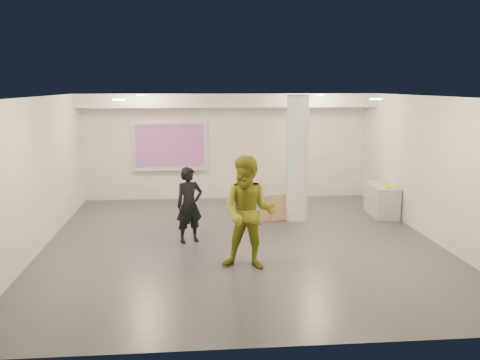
{
  "coord_description": "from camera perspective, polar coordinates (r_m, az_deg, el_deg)",
  "views": [
    {
      "loc": [
        -1.04,
        -10.62,
        3.22
      ],
      "look_at": [
        0.0,
        0.4,
        1.25
      ],
      "focal_mm": 40.0,
      "sensor_mm": 36.0,
      "label": 1
    }
  ],
  "objects": [
    {
      "name": "cardboard_front",
      "position": [
        12.85,
        3.16,
        -3.35
      ],
      "size": [
        0.43,
        0.14,
        0.47
      ],
      "primitive_type": "cube",
      "rotation": [
        -0.14,
        0.0,
        0.07
      ],
      "color": "#9F7648",
      "rests_on": "floor"
    },
    {
      "name": "downlight_ne",
      "position": [
        13.52,
        8.59,
        8.96
      ],
      "size": [
        0.22,
        0.22,
        0.02
      ],
      "primitive_type": "cylinder",
      "color": "#EBD585",
      "rests_on": "ceiling"
    },
    {
      "name": "wall_left",
      "position": [
        11.16,
        -20.7,
        0.57
      ],
      "size": [
        0.01,
        9.0,
        3.0
      ],
      "primitive_type": "cube",
      "color": "silver",
      "rests_on": "floor"
    },
    {
      "name": "downlight_nw",
      "position": [
        13.17,
        -10.57,
        8.88
      ],
      "size": [
        0.22,
        0.22,
        0.02
      ],
      "primitive_type": "cylinder",
      "color": "#EBD585",
      "rests_on": "ceiling"
    },
    {
      "name": "downlight_se",
      "position": [
        9.68,
        14.32,
        8.36
      ],
      "size": [
        0.22,
        0.22,
        0.02
      ],
      "primitive_type": "cylinder",
      "color": "#EBD585",
      "rests_on": "ceiling"
    },
    {
      "name": "wall_front",
      "position": [
        6.44,
        4.1,
        -5.42
      ],
      "size": [
        8.0,
        0.01,
        3.0
      ],
      "primitive_type": "cube",
      "color": "silver",
      "rests_on": "floor"
    },
    {
      "name": "woman",
      "position": [
        11.05,
        -5.43,
        -2.67
      ],
      "size": [
        0.67,
        0.56,
        1.57
      ],
      "primitive_type": "imported",
      "rotation": [
        0.0,
        0.0,
        0.38
      ],
      "color": "black",
      "rests_on": "floor"
    },
    {
      "name": "floor",
      "position": [
        11.15,
        0.19,
        -6.7
      ],
      "size": [
        8.0,
        9.0,
        0.01
      ],
      "primitive_type": "cube",
      "color": "#383A3F",
      "rests_on": "ground"
    },
    {
      "name": "man",
      "position": [
        9.39,
        0.93,
        -3.53
      ],
      "size": [
        1.15,
        1.0,
        2.02
      ],
      "primitive_type": "imported",
      "rotation": [
        0.0,
        0.0,
        -0.27
      ],
      "color": "olive",
      "rests_on": "floor"
    },
    {
      "name": "cardboard_back",
      "position": [
        12.94,
        4.31,
        -2.95
      ],
      "size": [
        0.6,
        0.34,
        0.61
      ],
      "primitive_type": "cube",
      "rotation": [
        -0.24,
        0.0,
        0.27
      ],
      "color": "#9F7648",
      "rests_on": "floor"
    },
    {
      "name": "column",
      "position": [
        12.79,
        6.12,
        2.31
      ],
      "size": [
        0.52,
        0.52,
        3.0
      ],
      "primitive_type": "cylinder",
      "color": "silver",
      "rests_on": "floor"
    },
    {
      "name": "ceiling",
      "position": [
        10.67,
        0.2,
        8.91
      ],
      "size": [
        8.0,
        9.0,
        0.01
      ],
      "primitive_type": "cube",
      "color": "white",
      "rests_on": "floor"
    },
    {
      "name": "postit_pad",
      "position": [
        13.51,
        15.54,
        -0.64
      ],
      "size": [
        0.25,
        0.33,
        0.03
      ],
      "primitive_type": "cube",
      "rotation": [
        0.0,
        0.0,
        0.02
      ],
      "color": "#DAEC0F",
      "rests_on": "credenza"
    },
    {
      "name": "soffit_band",
      "position": [
        14.61,
        -1.32,
        8.52
      ],
      "size": [
        8.0,
        1.1,
        0.36
      ],
      "primitive_type": "cube",
      "color": "silver",
      "rests_on": "ceiling"
    },
    {
      "name": "credenza",
      "position": [
        13.83,
        14.87,
        -2.07
      ],
      "size": [
        0.64,
        1.36,
        0.77
      ],
      "primitive_type": "cube",
      "rotation": [
        0.0,
        0.0,
        -0.07
      ],
      "color": "#A0A3A6",
      "rests_on": "floor"
    },
    {
      "name": "wall_back",
      "position": [
        15.25,
        -1.45,
        3.61
      ],
      "size": [
        8.0,
        0.01,
        3.0
      ],
      "primitive_type": "cube",
      "color": "silver",
      "rests_on": "floor"
    },
    {
      "name": "projection_screen",
      "position": [
        15.18,
        -7.48,
        3.6
      ],
      "size": [
        2.1,
        0.13,
        1.42
      ],
      "color": "silver",
      "rests_on": "wall_back"
    },
    {
      "name": "downlight_sw",
      "position": [
        9.2,
        -12.78,
        8.35
      ],
      "size": [
        0.22,
        0.22,
        0.02
      ],
      "primitive_type": "cylinder",
      "color": "#EBD585",
      "rests_on": "ceiling"
    },
    {
      "name": "wall_right",
      "position": [
        11.88,
        19.78,
        1.17
      ],
      "size": [
        0.01,
        9.0,
        3.0
      ],
      "primitive_type": "cube",
      "color": "silver",
      "rests_on": "floor"
    }
  ]
}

